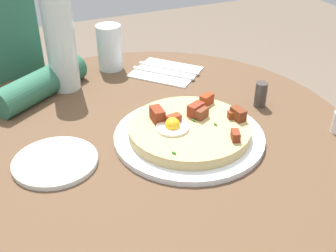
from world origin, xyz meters
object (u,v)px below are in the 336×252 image
(water_glass, at_px, (110,47))
(water_bottle, at_px, (61,42))
(dining_table, at_px, (150,189))
(fork, at_px, (163,73))
(bread_plate, at_px, (55,162))
(pizza_plate, at_px, (189,136))
(breakfast_pizza, at_px, (189,128))
(knife, at_px, (169,68))
(pepper_shaker, at_px, (261,95))

(water_glass, distance_m, water_bottle, 0.17)
(dining_table, bearing_deg, fork, -120.80)
(bread_plate, distance_m, water_glass, 0.45)
(pizza_plate, xyz_separation_m, water_glass, (0.04, -0.41, 0.06))
(pizza_plate, xyz_separation_m, bread_plate, (0.27, -0.03, -0.00))
(breakfast_pizza, distance_m, knife, 0.35)
(bread_plate, height_order, fork, bread_plate)
(breakfast_pizza, relative_size, knife, 1.40)
(breakfast_pizza, xyz_separation_m, pepper_shaker, (-0.22, -0.06, 0.00))
(fork, relative_size, knife, 1.00)
(dining_table, bearing_deg, water_bottle, -67.43)
(breakfast_pizza, xyz_separation_m, bread_plate, (0.27, -0.03, -0.02))
(water_bottle, bearing_deg, dining_table, 112.57)
(pizza_plate, relative_size, knife, 1.73)
(breakfast_pizza, relative_size, water_bottle, 1.04)
(knife, xyz_separation_m, water_bottle, (0.28, -0.01, 0.11))
(breakfast_pizza, height_order, knife, breakfast_pizza)
(knife, height_order, pepper_shaker, pepper_shaker)
(pizza_plate, bearing_deg, pepper_shaker, -165.06)
(breakfast_pizza, distance_m, pepper_shaker, 0.22)
(pizza_plate, distance_m, water_glass, 0.42)
(pepper_shaker, bearing_deg, water_bottle, -35.82)
(breakfast_pizza, xyz_separation_m, knife, (-0.10, -0.33, -0.02))
(breakfast_pizza, distance_m, bread_plate, 0.27)
(pizza_plate, relative_size, pepper_shaker, 5.23)
(dining_table, relative_size, bread_plate, 5.55)
(pepper_shaker, bearing_deg, knife, -67.93)
(bread_plate, bearing_deg, fork, -141.24)
(knife, bearing_deg, dining_table, -74.01)
(fork, bearing_deg, water_bottle, -138.61)
(pizza_plate, bearing_deg, dining_table, -47.42)
(pizza_plate, height_order, knife, pizza_plate)
(dining_table, distance_m, bread_plate, 0.27)
(bread_plate, bearing_deg, pepper_shaker, -176.55)
(fork, distance_m, knife, 0.04)
(water_bottle, bearing_deg, breakfast_pizza, 117.57)
(fork, bearing_deg, knife, 90.00)
(breakfast_pizza, bearing_deg, bread_plate, -5.72)
(water_glass, bearing_deg, pizza_plate, 95.10)
(water_glass, distance_m, pepper_shaker, 0.44)
(dining_table, xyz_separation_m, pizza_plate, (-0.06, 0.07, 0.17))
(bread_plate, height_order, pepper_shaker, pepper_shaker)
(dining_table, bearing_deg, bread_plate, 11.38)
(knife, xyz_separation_m, water_glass, (0.14, -0.08, 0.06))
(dining_table, height_order, knife, knife)
(water_glass, height_order, water_bottle, water_bottle)
(knife, bearing_deg, pepper_shaker, -19.09)
(fork, height_order, water_glass, water_glass)
(pizza_plate, height_order, fork, pizza_plate)
(pizza_plate, bearing_deg, fork, -104.17)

